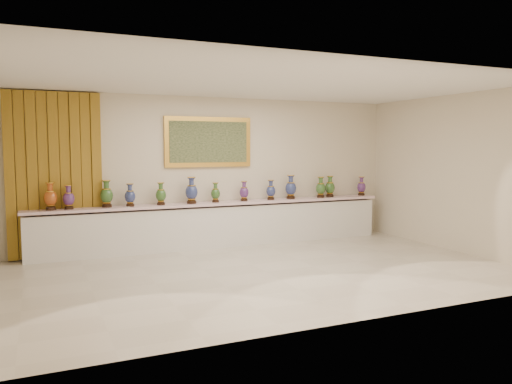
% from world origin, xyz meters
% --- Properties ---
extents(ground, '(8.00, 8.00, 0.00)m').
position_xyz_m(ground, '(0.00, 0.00, 0.00)').
color(ground, beige).
rests_on(ground, ground).
extents(room, '(8.00, 8.00, 8.00)m').
position_xyz_m(room, '(-2.57, 2.44, 1.60)').
color(room, beige).
rests_on(room, ground).
extents(counter, '(7.28, 0.48, 0.90)m').
position_xyz_m(counter, '(0.00, 2.27, 0.44)').
color(counter, white).
rests_on(counter, ground).
extents(vase_0, '(0.25, 0.25, 0.49)m').
position_xyz_m(vase_0, '(-3.12, 2.23, 1.12)').
color(vase_0, black).
rests_on(vase_0, counter).
extents(vase_1, '(0.25, 0.25, 0.43)m').
position_xyz_m(vase_1, '(-2.82, 2.24, 1.09)').
color(vase_1, black).
rests_on(vase_1, counter).
extents(vase_2, '(0.26, 0.26, 0.50)m').
position_xyz_m(vase_2, '(-2.16, 2.27, 1.12)').
color(vase_2, black).
rests_on(vase_2, counter).
extents(vase_3, '(0.26, 0.26, 0.43)m').
position_xyz_m(vase_3, '(-1.75, 2.23, 1.09)').
color(vase_3, black).
rests_on(vase_3, counter).
extents(vase_4, '(0.24, 0.24, 0.43)m').
position_xyz_m(vase_4, '(-1.17, 2.24, 1.09)').
color(vase_4, black).
rests_on(vase_4, counter).
extents(vase_5, '(0.29, 0.29, 0.52)m').
position_xyz_m(vase_5, '(-0.57, 2.22, 1.13)').
color(vase_5, black).
rests_on(vase_5, counter).
extents(vase_6, '(0.22, 0.22, 0.39)m').
position_xyz_m(vase_6, '(-0.07, 2.26, 1.08)').
color(vase_6, black).
rests_on(vase_6, counter).
extents(vase_7, '(0.23, 0.23, 0.40)m').
position_xyz_m(vase_7, '(0.55, 2.26, 1.08)').
color(vase_7, black).
rests_on(vase_7, counter).
extents(vase_8, '(0.24, 0.24, 0.41)m').
position_xyz_m(vase_8, '(1.16, 2.25, 1.09)').
color(vase_8, black).
rests_on(vase_8, counter).
extents(vase_9, '(0.28, 0.28, 0.51)m').
position_xyz_m(vase_9, '(1.62, 2.25, 1.13)').
color(vase_9, black).
rests_on(vase_9, counter).
extents(vase_10, '(0.22, 0.22, 0.45)m').
position_xyz_m(vase_10, '(2.34, 2.21, 1.10)').
color(vase_10, black).
rests_on(vase_10, counter).
extents(vase_11, '(0.28, 0.28, 0.46)m').
position_xyz_m(vase_11, '(2.62, 2.28, 1.11)').
color(vase_11, black).
rests_on(vase_11, counter).
extents(vase_12, '(0.21, 0.21, 0.43)m').
position_xyz_m(vase_12, '(3.45, 2.27, 1.09)').
color(vase_12, black).
rests_on(vase_12, counter).
extents(label_card, '(0.10, 0.06, 0.00)m').
position_xyz_m(label_card, '(-1.82, 2.13, 0.90)').
color(label_card, white).
rests_on(label_card, counter).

